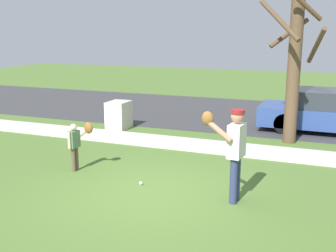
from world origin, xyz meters
TOP-DOWN VIEW (x-y plane):
  - ground_plane at (0.00, 3.50)m, footprint 48.00×48.00m
  - sidewalk_strip at (0.00, 3.60)m, footprint 36.00×1.20m
  - road_surface at (0.00, 8.60)m, footprint 36.00×6.80m
  - person_adult at (1.59, 0.16)m, footprint 0.75×0.62m
  - person_child at (-2.08, 0.62)m, footprint 0.52×0.41m
  - baseball at (-0.37, 0.31)m, footprint 0.07×0.07m
  - utility_cabinet at (-3.22, 4.72)m, footprint 0.63×0.79m
  - street_tree_near at (2.17, 4.96)m, footprint 1.84×1.88m
  - parked_wagon_blue at (3.32, 6.69)m, footprint 4.50×1.80m

SIDE VIEW (x-z plane):
  - ground_plane at x=0.00m, z-range 0.00..0.00m
  - road_surface at x=0.00m, z-range 0.00..0.02m
  - sidewalk_strip at x=0.00m, z-range 0.00..0.06m
  - baseball at x=-0.37m, z-range 0.00..0.07m
  - utility_cabinet at x=-3.22m, z-range 0.00..0.90m
  - parked_wagon_blue at x=3.32m, z-range 0.00..1.32m
  - person_child at x=-2.08m, z-range 0.16..1.30m
  - person_adult at x=1.59m, z-range 0.22..1.97m
  - street_tree_near at x=2.17m, z-range 0.16..4.38m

